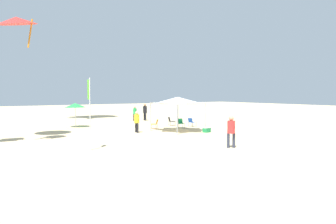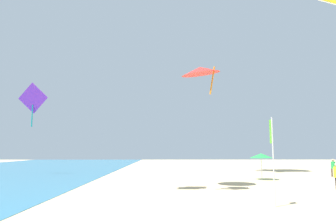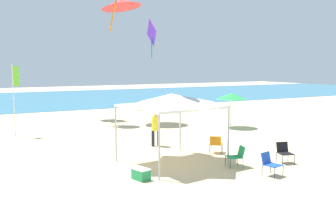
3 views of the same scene
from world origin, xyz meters
TOP-DOWN VIEW (x-y plane):
  - ground at (0.00, 0.00)m, footprint 120.00×120.00m
  - canopy_tent at (-0.08, 0.42)m, footprint 3.74×3.56m
  - beach_umbrella at (7.64, 6.40)m, footprint 1.92×1.91m
  - folding_chair_right_of_tent at (2.18, -2.77)m, footprint 0.64×0.72m
  - folding_chair_facing_ocean at (3.99, -1.70)m, footprint 0.68×0.75m
  - folding_chair_left_of_tent at (1.89, -1.30)m, footprint 0.75×0.67m
  - folding_chair_near_cooler at (2.54, 0.98)m, footprint 0.80×0.81m
  - cooler_box at (-2.08, -1.01)m, footprint 0.54×0.69m
  - banner_flag at (-4.75, 9.66)m, footprint 0.36×0.06m
  - person_near_umbrella at (0.90, 3.68)m, footprint 0.45×0.40m
  - person_watching_sky at (10.45, -2.51)m, footprint 0.51×0.45m
  - person_far_stroller at (10.43, -1.21)m, footprint 0.39×0.42m
  - person_beachcomber at (-8.50, 2.58)m, footprint 0.44×0.45m
  - kite_delta_red at (2.56, 12.06)m, footprint 3.89×3.89m

SIDE VIEW (x-z plane):
  - ground at x=0.00m, z-range -0.10..0.00m
  - cooler_box at x=-2.08m, z-range 0.00..0.40m
  - folding_chair_right_of_tent at x=2.18m, z-range 0.06..0.88m
  - folding_chair_facing_ocean at x=3.99m, z-range 0.06..0.88m
  - folding_chair_left_of_tent at x=1.89m, z-range 0.06..0.88m
  - folding_chair_near_cooler at x=2.54m, z-range 0.06..0.88m
  - person_far_stroller at x=10.43m, z-range 0.14..1.80m
  - person_near_umbrella at x=0.90m, z-range 0.15..1.84m
  - person_beachcomber at x=-8.50m, z-range 0.16..2.00m
  - person_watching_sky at x=10.45m, z-range 0.16..2.06m
  - beach_umbrella at x=7.64m, z-range 0.89..3.11m
  - banner_flag at x=-4.75m, z-range 0.40..4.40m
  - canopy_tent at x=-0.08m, z-range 1.12..3.94m
  - kite_delta_red at x=2.56m, z-range 6.89..9.28m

